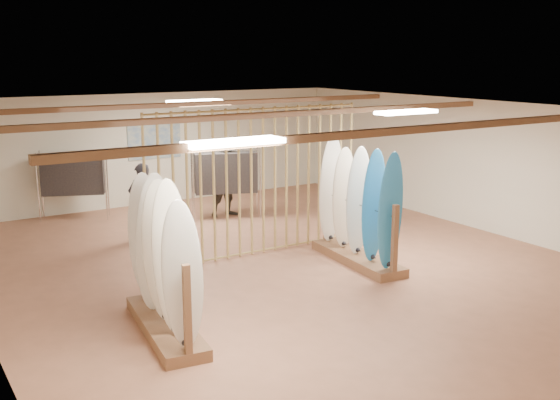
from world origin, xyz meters
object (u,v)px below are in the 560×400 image
clothing_rack_a (73,175)px  clothing_rack_b (226,173)px  shopper_a (142,197)px  rack_left (164,281)px  rack_right (358,223)px  shopper_b (228,174)px

clothing_rack_a → clothing_rack_b: clothing_rack_b is taller
shopper_a → clothing_rack_b: bearing=-165.2°
rack_left → shopper_a: bearing=80.2°
rack_right → shopper_a: 4.49m
shopper_a → rack_left: bearing=70.0°
rack_right → clothing_rack_a: bearing=124.8°
clothing_rack_b → clothing_rack_a: bearing=168.8°
clothing_rack_b → shopper_b: 0.20m
rack_right → shopper_b: 4.42m
clothing_rack_a → shopper_a: bearing=-51.3°
clothing_rack_b → shopper_a: size_ratio=0.91×
rack_right → shopper_a: size_ratio=1.29×
clothing_rack_b → shopper_a: shopper_a is taller
clothing_rack_b → shopper_b: bearing=66.0°
shopper_a → shopper_b: (2.43, 0.87, 0.11)m
shopper_b → clothing_rack_a: bearing=149.3°
rack_left → clothing_rack_a: 7.13m
clothing_rack_a → shopper_a: shopper_a is taller
rack_right → rack_left: bearing=-161.2°
rack_right → shopper_b: (-0.35, 4.40, 0.28)m
shopper_b → clothing_rack_b: bearing=-136.5°
rack_left → clothing_rack_a: size_ratio=1.46×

